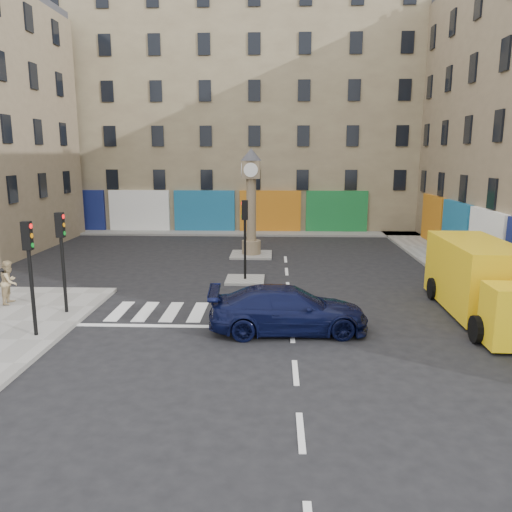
# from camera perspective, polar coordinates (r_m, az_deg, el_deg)

# --- Properties ---
(ground) EXTENTS (120.00, 120.00, 0.00)m
(ground) POSITION_cam_1_polar(r_m,az_deg,el_deg) (15.94, 4.26, -10.14)
(ground) COLOR black
(ground) RESTS_ON ground
(sidewalk_right) EXTENTS (2.60, 30.00, 0.15)m
(sidewalk_right) POSITION_cam_1_polar(r_m,az_deg,el_deg) (27.11, 22.24, -1.69)
(sidewalk_right) COLOR gray
(sidewalk_right) RESTS_ON ground
(sidewalk_far) EXTENTS (32.00, 2.40, 0.15)m
(sidewalk_far) POSITION_cam_1_polar(r_m,az_deg,el_deg) (37.61, -2.97, 2.66)
(sidewalk_far) COLOR gray
(sidewalk_far) RESTS_ON ground
(island_near) EXTENTS (1.80, 1.80, 0.12)m
(island_near) POSITION_cam_1_polar(r_m,az_deg,el_deg) (23.57, -1.25, -2.74)
(island_near) COLOR gray
(island_near) RESTS_ON ground
(island_far) EXTENTS (2.40, 2.40, 0.12)m
(island_far) POSITION_cam_1_polar(r_m,az_deg,el_deg) (29.42, -0.54, 0.14)
(island_far) COLOR gray
(island_far) RESTS_ON ground
(building_far) EXTENTS (32.00, 10.00, 17.00)m
(building_far) POSITION_cam_1_polar(r_m,az_deg,el_deg) (43.01, -2.37, 15.04)
(building_far) COLOR #958763
(building_far) RESTS_ON ground
(traffic_light_left_near) EXTENTS (0.28, 0.22, 3.70)m
(traffic_light_left_near) POSITION_cam_1_polar(r_m,az_deg,el_deg) (17.18, -24.48, -0.44)
(traffic_light_left_near) COLOR black
(traffic_light_left_near) RESTS_ON sidewalk_left
(traffic_light_left_far) EXTENTS (0.28, 0.22, 3.70)m
(traffic_light_left_far) POSITION_cam_1_polar(r_m,az_deg,el_deg) (19.31, -21.33, 1.04)
(traffic_light_left_far) COLOR black
(traffic_light_left_far) RESTS_ON sidewalk_left
(traffic_light_island) EXTENTS (0.28, 0.22, 3.70)m
(traffic_light_island) POSITION_cam_1_polar(r_m,az_deg,el_deg) (23.08, -1.28, 3.36)
(traffic_light_island) COLOR black
(traffic_light_island) RESTS_ON island_near
(clock_pillar) EXTENTS (1.20, 1.20, 6.10)m
(clock_pillar) POSITION_cam_1_polar(r_m,az_deg,el_deg) (28.92, -0.55, 6.93)
(clock_pillar) COLOR #867257
(clock_pillar) RESTS_ON island_far
(navy_sedan) EXTENTS (5.45, 2.52, 1.54)m
(navy_sedan) POSITION_cam_1_polar(r_m,az_deg,el_deg) (16.86, 3.70, -6.12)
(navy_sedan) COLOR black
(navy_sedan) RESTS_ON ground
(yellow_van) EXTENTS (2.63, 7.39, 2.67)m
(yellow_van) POSITION_cam_1_polar(r_m,az_deg,el_deg) (20.09, 24.38, -2.60)
(yellow_van) COLOR yellow
(yellow_van) RESTS_ON ground
(pedestrian_tan) EXTENTS (0.72, 0.89, 1.71)m
(pedestrian_tan) POSITION_cam_1_polar(r_m,az_deg,el_deg) (21.68, -26.35, -2.67)
(pedestrian_tan) COLOR tan
(pedestrian_tan) RESTS_ON sidewalk_left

